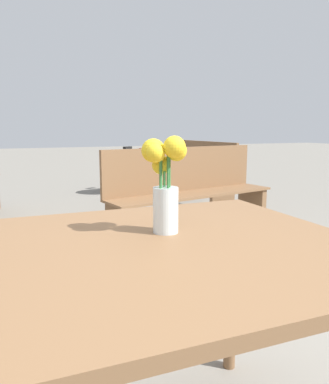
# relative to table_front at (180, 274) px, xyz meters

# --- Properties ---
(table_front) EXTENTS (0.97, 0.93, 0.72)m
(table_front) POSITION_rel_table_front_xyz_m (0.00, 0.00, 0.00)
(table_front) COLOR brown
(table_front) RESTS_ON ground_plane
(flower_vase) EXTENTS (0.13, 0.13, 0.28)m
(flower_vase) POSITION_rel_table_front_xyz_m (-0.00, 0.09, 0.24)
(flower_vase) COLOR silver
(flower_vase) RESTS_ON table_front
(bench_near) EXTENTS (1.68, 0.66, 0.85)m
(bench_near) POSITION_rel_table_front_xyz_m (1.12, 2.12, -0.17)
(bench_near) COLOR brown
(bench_near) RESTS_ON ground_plane
(bench_far) EXTENTS (0.46, 1.54, 0.85)m
(bench_far) POSITION_rel_table_front_xyz_m (2.00, 3.60, -0.17)
(bench_far) COLOR brown
(bench_far) RESTS_ON ground_plane
(bicycle) EXTENTS (1.34, 0.81, 0.73)m
(bicycle) POSITION_rel_table_front_xyz_m (1.63, 5.11, -0.30)
(bicycle) COLOR black
(bicycle) RESTS_ON ground_plane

